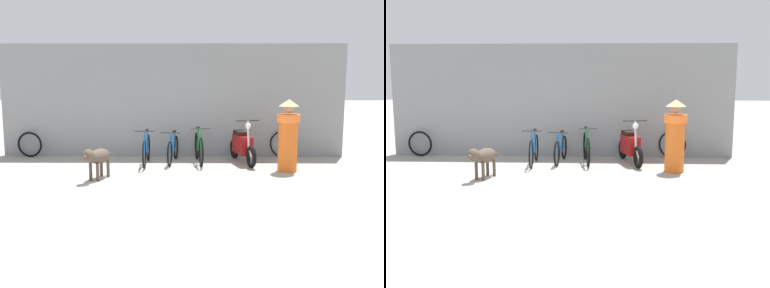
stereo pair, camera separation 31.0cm
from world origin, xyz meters
TOP-DOWN VIEW (x-y plane):
  - ground_plane at (0.00, 0.00)m, footprint 60.00×60.00m
  - shop_wall_back at (0.00, 3.48)m, footprint 8.93×0.20m
  - bicycle_0 at (-0.57, 2.26)m, footprint 0.46×1.66m
  - bicycle_1 at (0.06, 2.53)m, footprint 0.46×1.58m
  - bicycle_2 at (0.69, 2.51)m, footprint 0.46×1.67m
  - motorcycle at (1.75, 2.49)m, footprint 0.62×1.73m
  - stray_dog at (-1.40, 0.70)m, footprint 0.54×1.15m
  - person_in_robes at (2.66, 1.57)m, footprint 0.62×0.62m
  - spare_tire_left at (2.89, 3.22)m, footprint 0.68×0.29m
  - spare_tire_right at (-3.73, 3.23)m, footprint 0.67×0.13m

SIDE VIEW (x-z plane):
  - ground_plane at x=0.00m, z-range 0.00..0.00m
  - bicycle_1 at x=0.06m, z-range -0.07..0.73m
  - spare_tire_right at x=-3.73m, z-range 0.00..0.67m
  - spare_tire_left at x=2.89m, z-range 0.00..0.71m
  - bicycle_0 at x=-0.57m, z-range -0.07..0.79m
  - bicycle_2 at x=0.69m, z-range -0.08..0.82m
  - motorcycle at x=1.75m, z-range -0.12..0.97m
  - stray_dog at x=-1.40m, z-range 0.13..0.82m
  - person_in_robes at x=2.66m, z-range 0.02..1.62m
  - shop_wall_back at x=0.00m, z-range 0.00..2.93m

